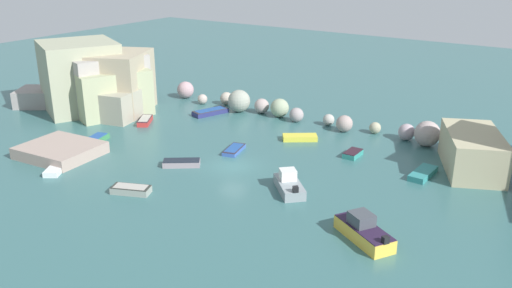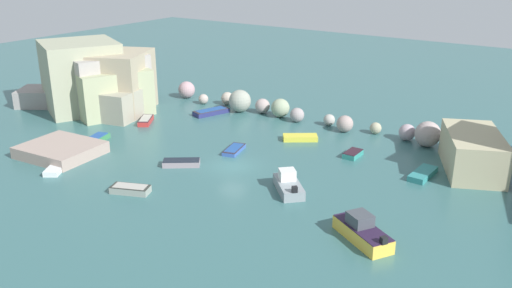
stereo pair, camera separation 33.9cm
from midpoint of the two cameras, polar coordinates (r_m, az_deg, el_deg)
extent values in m
plane|color=#366465|center=(50.55, -2.29, -2.34)|extent=(160.00, 160.00, 0.00)
cube|color=#9C9390|center=(74.65, -20.97, 4.68)|extent=(8.37, 7.77, 2.15)
cube|color=tan|center=(75.10, -15.49, 6.84)|extent=(6.46, 6.85, 5.86)
cube|color=#A19C88|center=(66.48, -13.89, 4.21)|extent=(6.14, 7.30, 3.43)
cube|color=#A39593|center=(69.64, -17.70, 6.56)|extent=(7.07, 8.73, 8.13)
cube|color=#A4A982|center=(68.16, -14.89, 5.40)|extent=(9.87, 10.56, 5.45)
cube|color=#A49C96|center=(68.41, -14.96, 6.10)|extent=(7.64, 10.02, 6.97)
cube|color=#A1A386|center=(70.35, -17.72, 6.82)|extent=(11.50, 11.49, 8.44)
cube|color=tan|center=(68.89, -14.66, 6.37)|extent=(10.63, 10.23, 7.31)
cube|color=#A69B97|center=(80.80, -15.43, 6.22)|extent=(10.77, 9.79, 1.65)
cube|color=tan|center=(52.76, 22.00, -0.81)|extent=(7.62, 9.71, 3.54)
sphere|color=#B18D93|center=(73.59, -7.18, 5.69)|extent=(2.23, 2.23, 2.23)
sphere|color=#B2A298|center=(70.57, -5.42, 4.73)|extent=(1.28, 1.28, 1.28)
sphere|color=#AFA393|center=(69.98, -2.89, 4.82)|extent=(1.64, 1.64, 1.64)
sphere|color=#979B8C|center=(66.72, -1.56, 4.55)|extent=(2.74, 2.74, 2.74)
sphere|color=#A69490|center=(66.25, 0.83, 4.03)|extent=(1.81, 1.81, 1.81)
sphere|color=#97A585|center=(64.76, 2.73, 3.81)|extent=(2.22, 2.22, 2.22)
sphere|color=gray|center=(63.10, 4.49, 3.07)|extent=(1.68, 1.68, 1.68)
sphere|color=#A8A59D|center=(62.25, 7.86, 2.53)|extent=(1.32, 1.32, 1.32)
sphere|color=#A28F89|center=(60.30, 9.49, 2.12)|extent=(1.85, 1.85, 1.85)
sphere|color=#A9A486|center=(60.41, 12.63, 1.64)|extent=(1.27, 1.27, 1.27)
sphere|color=#AA979F|center=(59.11, 15.77, 1.19)|extent=(1.75, 1.75, 1.75)
sphere|color=#A89693|center=(57.77, 17.78, 1.00)|extent=(2.63, 2.63, 2.63)
sphere|color=#A48D94|center=(57.77, 20.84, 0.27)|extent=(1.94, 1.94, 1.94)
cube|color=#A48D81|center=(56.15, -19.68, -0.58)|extent=(7.51, 6.59, 1.14)
cube|color=gray|center=(50.94, -7.66, -2.00)|extent=(3.52, 3.03, 0.54)
cube|color=#1A222E|center=(50.83, -7.68, -1.69)|extent=(3.45, 2.97, 0.06)
cube|color=yellow|center=(38.90, 11.38, -9.27)|extent=(5.14, 4.12, 0.97)
cube|color=#271934|center=(38.65, 11.43, -8.60)|extent=(5.03, 4.04, 0.06)
cube|color=#3F444C|center=(38.74, 11.13, -7.80)|extent=(2.09, 2.05, 0.90)
cube|color=black|center=(36.96, 13.55, -9.82)|extent=(0.54, 0.56, 0.50)
cube|color=#395CAF|center=(53.96, -2.14, -0.63)|extent=(2.07, 3.38, 0.36)
cube|color=#2E252E|center=(53.89, -2.14, -0.42)|extent=(2.03, 3.31, 0.06)
cube|color=#234C93|center=(53.89, -2.14, -0.41)|extent=(1.76, 2.87, 0.08)
cube|color=gray|center=(45.37, 3.66, -4.52)|extent=(4.24, 4.28, 0.85)
cube|color=silver|center=(45.51, 3.52, -3.23)|extent=(1.75, 1.75, 0.90)
cube|color=black|center=(43.36, 4.31, -4.78)|extent=(0.57, 0.57, 0.50)
cube|color=white|center=(52.92, -19.95, -2.26)|extent=(3.15, 3.97, 0.48)
cube|color=gray|center=(46.27, -12.86, -4.71)|extent=(3.48, 2.41, 0.55)
cube|color=#2D302C|center=(46.14, -12.89, -4.37)|extent=(3.41, 2.36, 0.06)
cube|color=#ADA89E|center=(46.14, -12.89, -4.36)|extent=(2.96, 2.05, 0.08)
cube|color=yellow|center=(57.31, 4.84, 0.67)|extent=(3.79, 3.27, 0.54)
cube|color=navy|center=(66.20, -4.58, 3.37)|extent=(2.93, 4.70, 0.52)
cube|color=#322C31|center=(66.12, -4.58, 3.61)|extent=(2.87, 4.60, 0.06)
cube|color=#234C93|center=(66.12, -4.59, 3.62)|extent=(2.49, 3.99, 0.08)
cube|color=teal|center=(50.44, 17.33, -3.02)|extent=(1.64, 3.83, 0.52)
cube|color=#39824D|center=(59.09, -16.26, 0.51)|extent=(2.17, 3.31, 0.52)
cube|color=#234C93|center=(58.99, -16.29, 0.78)|extent=(1.84, 2.82, 0.08)
cube|color=red|center=(63.88, -11.37, 2.41)|extent=(2.73, 3.32, 0.54)
cube|color=#2F1D26|center=(63.79, -11.39, 2.67)|extent=(2.68, 3.26, 0.06)
cube|color=#ADA89E|center=(63.79, -11.39, 2.67)|extent=(2.32, 2.83, 0.08)
cube|color=teal|center=(53.53, 10.34, -1.06)|extent=(1.26, 2.28, 0.50)
cube|color=#2E1923|center=(53.43, 10.36, -0.78)|extent=(1.23, 2.24, 0.06)
camera|label=1|loc=(0.17, -89.82, 0.07)|focal=38.02mm
camera|label=2|loc=(0.17, 90.18, -0.07)|focal=38.02mm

